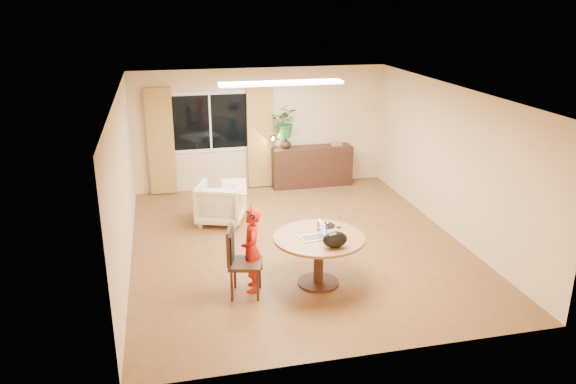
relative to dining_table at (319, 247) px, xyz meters
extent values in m
plane|color=brown|center=(0.03, 1.43, -0.59)|extent=(6.50, 6.50, 0.00)
plane|color=white|center=(0.03, 1.43, 2.01)|extent=(6.50, 6.50, 0.00)
plane|color=#D9B98D|center=(0.03, 4.68, 0.71)|extent=(5.50, 0.00, 5.50)
plane|color=#D9B98D|center=(-2.72, 1.43, 0.71)|extent=(0.00, 6.50, 6.50)
plane|color=#D9B98D|center=(2.78, 1.43, 0.71)|extent=(0.00, 6.50, 6.50)
cube|color=white|center=(-1.07, 4.66, 0.91)|extent=(1.70, 0.02, 1.30)
cube|color=black|center=(-1.07, 4.65, 0.91)|extent=(1.55, 0.01, 1.15)
cube|color=white|center=(-1.07, 4.65, 0.91)|extent=(0.04, 0.01, 1.15)
cube|color=olive|center=(-2.12, 4.58, 0.55)|extent=(0.55, 0.08, 2.25)
cube|color=olive|center=(-0.02, 4.58, 0.55)|extent=(0.55, 0.08, 2.25)
cube|color=white|center=(0.03, 2.63, 1.97)|extent=(2.20, 0.35, 0.05)
cylinder|color=brown|center=(0.00, 0.00, 0.14)|extent=(1.32, 1.32, 0.04)
cylinder|color=black|center=(0.00, 0.00, -0.24)|extent=(0.14, 0.14, 0.71)
cylinder|color=black|center=(0.00, 0.00, -0.58)|extent=(0.61, 0.61, 0.03)
imported|color=red|center=(-0.97, 0.05, 0.03)|extent=(0.49, 0.36, 1.24)
imported|color=beige|center=(-1.11, 2.72, -0.21)|extent=(1.05, 1.07, 0.76)
cube|color=black|center=(1.11, 4.44, -0.15)|extent=(1.78, 0.43, 0.89)
imported|color=black|center=(0.51, 4.44, 0.42)|extent=(0.28, 0.28, 0.25)
imported|color=#276927|center=(0.51, 4.44, 0.88)|extent=(0.73, 0.68, 0.66)
camera|label=1|loc=(-2.09, -7.09, 3.40)|focal=35.00mm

